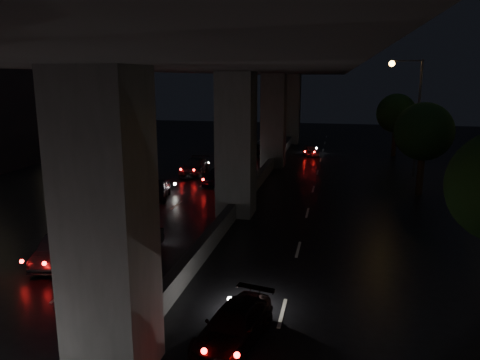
% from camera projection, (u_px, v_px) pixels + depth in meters
% --- Properties ---
extents(ground, '(120.00, 120.00, 0.00)m').
position_uv_depth(ground, '(214.00, 243.00, 22.16)').
color(ground, black).
rests_on(ground, ground).
extents(viaduct, '(12.00, 80.00, 10.50)m').
position_uv_depth(viaduct, '(236.00, 65.00, 25.13)').
color(viaduct, '#313134').
rests_on(viaduct, ground).
extents(median_barrier, '(0.45, 70.00, 0.85)m').
position_uv_depth(median_barrier, '(236.00, 207.00, 26.84)').
color(median_barrier, '#313134').
rests_on(median_barrier, ground).
extents(tree_c, '(3.80, 3.80, 6.12)m').
position_uv_depth(tree_c, '(424.00, 132.00, 30.48)').
color(tree_c, black).
rests_on(tree_c, ground).
extents(tree_d, '(3.80, 3.80, 6.12)m').
position_uv_depth(tree_d, '(396.00, 113.00, 45.76)').
color(tree_d, black).
rests_on(tree_d, ground).
extents(streetlight_far, '(2.52, 0.44, 9.00)m').
position_uv_depth(streetlight_far, '(412.00, 104.00, 35.90)').
color(streetlight_far, '#2D2D33').
rests_on(streetlight_far, ground).
extents(car_3, '(2.22, 3.92, 1.07)m').
position_uv_depth(car_3, '(234.00, 326.00, 13.81)').
color(car_3, black).
rests_on(car_3, ground).
extents(car_4, '(1.90, 3.75, 1.18)m').
position_uv_depth(car_4, '(59.00, 249.00, 19.77)').
color(car_4, black).
rests_on(car_4, ground).
extents(car_5, '(1.39, 3.65, 1.19)m').
position_uv_depth(car_5, '(134.00, 245.00, 20.29)').
color(car_5, '#27272A').
rests_on(car_5, ground).
extents(car_6, '(2.18, 3.81, 1.22)m').
position_uv_depth(car_6, '(157.00, 190.00, 30.08)').
color(car_6, black).
rests_on(car_6, ground).
extents(car_7, '(1.99, 4.43, 1.26)m').
position_uv_depth(car_7, '(195.00, 167.00, 37.61)').
color(car_7, black).
rests_on(car_7, ground).
extents(car_8, '(1.61, 3.71, 1.25)m').
position_uv_depth(car_8, '(217.00, 176.00, 34.11)').
color(car_8, black).
rests_on(car_8, ground).
extents(car_9, '(1.66, 3.94, 1.27)m').
position_uv_depth(car_9, '(237.00, 165.00, 38.46)').
color(car_9, '#433C3A').
rests_on(car_9, ground).
extents(car_10, '(3.04, 4.70, 1.20)m').
position_uv_depth(car_10, '(252.00, 150.00, 46.66)').
color(car_10, black).
rests_on(car_10, ground).
extents(car_11, '(2.73, 5.01, 1.33)m').
position_uv_depth(car_11, '(229.00, 144.00, 50.41)').
color(car_11, black).
rests_on(car_11, ground).
extents(car_12, '(2.02, 3.35, 1.07)m').
position_uv_depth(car_12, '(311.00, 150.00, 46.59)').
color(car_12, '#5A5C61').
rests_on(car_12, ground).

